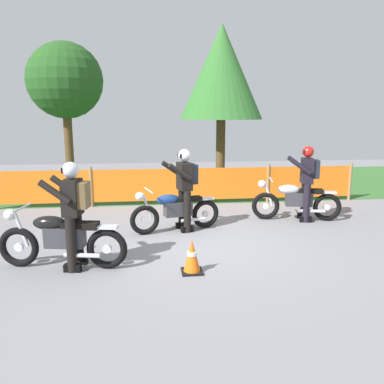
{
  "coord_description": "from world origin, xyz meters",
  "views": [
    {
      "loc": [
        -0.95,
        -7.35,
        2.43
      ],
      "look_at": [
        -0.06,
        0.19,
        0.9
      ],
      "focal_mm": 37.36,
      "sensor_mm": 36.0,
      "label": 1
    }
  ],
  "objects_px": {
    "rider_third": "(185,185)",
    "motorcycle_trailing": "(296,200)",
    "motorcycle_third": "(175,210)",
    "traffic_cone": "(192,256)",
    "motorcycle_lead": "(61,239)",
    "rider_trailing": "(307,179)",
    "rider_lead": "(73,209)"
  },
  "relations": [
    {
      "from": "motorcycle_trailing",
      "to": "traffic_cone",
      "type": "relative_size",
      "value": 3.74
    },
    {
      "from": "motorcycle_trailing",
      "to": "motorcycle_third",
      "type": "distance_m",
      "value": 2.84
    },
    {
      "from": "motorcycle_lead",
      "to": "traffic_cone",
      "type": "xyz_separation_m",
      "value": [
        2.02,
        -0.44,
        -0.21
      ]
    },
    {
      "from": "motorcycle_trailing",
      "to": "rider_lead",
      "type": "xyz_separation_m",
      "value": [
        -4.49,
        -2.34,
        0.49
      ]
    },
    {
      "from": "rider_lead",
      "to": "traffic_cone",
      "type": "xyz_separation_m",
      "value": [
        1.79,
        -0.4,
        -0.69
      ]
    },
    {
      "from": "motorcycle_trailing",
      "to": "rider_trailing",
      "type": "distance_m",
      "value": 0.54
    },
    {
      "from": "motorcycle_lead",
      "to": "rider_third",
      "type": "distance_m",
      "value": 2.84
    },
    {
      "from": "motorcycle_lead",
      "to": "traffic_cone",
      "type": "relative_size",
      "value": 3.88
    },
    {
      "from": "rider_lead",
      "to": "rider_third",
      "type": "distance_m",
      "value": 2.66
    },
    {
      "from": "motorcycle_trailing",
      "to": "rider_third",
      "type": "bearing_deg",
      "value": 22.96
    },
    {
      "from": "motorcycle_third",
      "to": "motorcycle_trailing",
      "type": "bearing_deg",
      "value": 176.37
    },
    {
      "from": "rider_third",
      "to": "motorcycle_trailing",
      "type": "bearing_deg",
      "value": 176.04
    },
    {
      "from": "rider_lead",
      "to": "rider_trailing",
      "type": "height_order",
      "value": "same"
    },
    {
      "from": "motorcycle_lead",
      "to": "traffic_cone",
      "type": "bearing_deg",
      "value": 177.74
    },
    {
      "from": "traffic_cone",
      "to": "motorcycle_lead",
      "type": "bearing_deg",
      "value": 167.66
    },
    {
      "from": "motorcycle_lead",
      "to": "rider_third",
      "type": "relative_size",
      "value": 1.22
    },
    {
      "from": "rider_third",
      "to": "motorcycle_third",
      "type": "bearing_deg",
      "value": 0.51
    },
    {
      "from": "rider_trailing",
      "to": "motorcycle_lead",
      "type": "bearing_deg",
      "value": 36.85
    },
    {
      "from": "motorcycle_lead",
      "to": "rider_third",
      "type": "height_order",
      "value": "rider_third"
    },
    {
      "from": "rider_lead",
      "to": "traffic_cone",
      "type": "relative_size",
      "value": 3.19
    },
    {
      "from": "rider_lead",
      "to": "rider_trailing",
      "type": "distance_m",
      "value": 5.24
    },
    {
      "from": "motorcycle_trailing",
      "to": "rider_lead",
      "type": "distance_m",
      "value": 5.09
    },
    {
      "from": "motorcycle_trailing",
      "to": "motorcycle_third",
      "type": "relative_size",
      "value": 1.05
    },
    {
      "from": "motorcycle_third",
      "to": "traffic_cone",
      "type": "height_order",
      "value": "motorcycle_third"
    },
    {
      "from": "motorcycle_lead",
      "to": "rider_lead",
      "type": "xyz_separation_m",
      "value": [
        0.22,
        -0.04,
        0.48
      ]
    },
    {
      "from": "rider_trailing",
      "to": "traffic_cone",
      "type": "distance_m",
      "value": 4.03
    },
    {
      "from": "traffic_cone",
      "to": "rider_lead",
      "type": "bearing_deg",
      "value": 167.32
    },
    {
      "from": "motorcycle_third",
      "to": "rider_trailing",
      "type": "distance_m",
      "value": 3.08
    },
    {
      "from": "motorcycle_third",
      "to": "rider_third",
      "type": "height_order",
      "value": "rider_third"
    },
    {
      "from": "motorcycle_lead",
      "to": "rider_lead",
      "type": "distance_m",
      "value": 0.53
    },
    {
      "from": "motorcycle_lead",
      "to": "rider_trailing",
      "type": "distance_m",
      "value": 5.44
    },
    {
      "from": "motorcycle_lead",
      "to": "traffic_cone",
      "type": "height_order",
      "value": "motorcycle_lead"
    }
  ]
}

